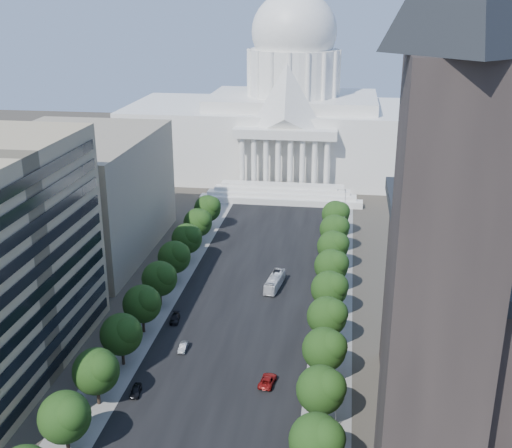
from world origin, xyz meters
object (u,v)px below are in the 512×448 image
at_px(car_red, 268,381).
at_px(city_bus, 275,282).
at_px(car_dark_b, 175,319).
at_px(car_silver, 183,347).
at_px(car_dark_a, 136,390).

bearing_deg(car_red, city_bus, -77.22).
distance_m(car_red, city_bus, 38.61).
bearing_deg(car_dark_b, city_bus, 38.81).
bearing_deg(car_silver, car_red, -27.31).
height_order(car_silver, car_red, car_red).
bearing_deg(car_dark_b, car_red, -49.09).
height_order(car_dark_a, car_silver, car_dark_a).
relative_size(car_silver, car_dark_b, 0.89).
xyz_separation_m(car_silver, city_bus, (13.87, 29.57, 0.84)).
bearing_deg(car_silver, city_bus, 64.99).
relative_size(car_dark_a, car_silver, 1.00).
relative_size(car_dark_b, city_bus, 0.41).
bearing_deg(car_dark_a, car_red, 8.64).
xyz_separation_m(car_dark_a, car_silver, (4.38, 14.88, -0.02)).
bearing_deg(city_bus, car_dark_b, -126.30).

